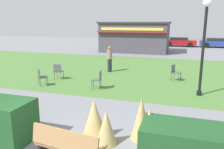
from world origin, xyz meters
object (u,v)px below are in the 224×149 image
cafe_chair_east (175,71)px  parked_car_west_slot (139,40)px  lamppost_mid (204,36)px  cafe_chair_west (41,76)px  cafe_chair_north (98,78)px  food_kiosk (135,37)px  person_strolling (110,59)px  cafe_chair_center (58,70)px  park_bench (68,147)px  tree_right_bg (205,22)px  parked_car_center_slot (180,41)px  tree_center_bg (206,21)px  parked_car_east_slot (217,42)px

cafe_chair_east → parked_car_west_slot: size_ratio=0.21×
lamppost_mid → parked_car_west_slot: (-6.86, 21.46, -1.98)m
cafe_chair_west → cafe_chair_north: same height
food_kiosk → person_strolling: bearing=-87.0°
person_strolling → food_kiosk: bearing=-34.5°
cafe_chair_west → cafe_chair_center: 1.47m
park_bench → parked_car_west_slot: (-3.73, 27.82, 0.16)m
cafe_chair_west → cafe_chair_north: 3.00m
parked_car_west_slot → tree_right_bg: bearing=27.0°
lamppost_mid → cafe_chair_west: lamppost_mid is taller
park_bench → lamppost_mid: bearing=63.8°
lamppost_mid → cafe_chair_west: 7.97m
cafe_chair_north → person_strolling: bearing=99.8°
parked_car_center_slot → tree_center_bg: size_ratio=0.57×
lamppost_mid → cafe_chair_north: lamppost_mid is taller
tree_right_bg → tree_center_bg: size_ratio=0.96×
parked_car_west_slot → parked_car_east_slot: same height
lamppost_mid → food_kiosk: lamppost_mid is taller
parked_car_west_slot → parked_car_center_slot: bearing=0.0°
food_kiosk → person_strolling: 10.79m
person_strolling → parked_car_center_slot: bearing=-50.3°
cafe_chair_east → person_strolling: size_ratio=0.53×
cafe_chair_north → parked_car_east_slot: size_ratio=0.21×
parked_car_center_slot → person_strolling: bearing=-102.7°
food_kiosk → parked_car_center_slot: size_ratio=1.74×
cafe_chair_center → parked_car_center_slot: (6.21, 20.77, 0.12)m
cafe_chair_center → parked_car_center_slot: size_ratio=0.21×
cafe_chair_north → parked_car_center_slot: (3.36, 21.86, 0.12)m
park_bench → person_strolling: bearing=102.7°
cafe_chair_west → parked_car_west_slot: bearing=88.0°
cafe_chair_center → parked_car_west_slot: 20.78m
parked_car_east_slot → tree_center_bg: (-0.95, 7.58, 2.70)m
person_strolling → parked_car_east_slot: size_ratio=0.40×
food_kiosk → cafe_chair_west: 15.17m
cafe_chair_east → person_strolling: person_strolling is taller
parked_car_west_slot → cafe_chair_center: bearing=-91.9°
parked_car_center_slot → tree_right_bg: (3.27, 4.49, 2.54)m
cafe_chair_east → food_kiosk: bearing=111.8°
lamppost_mid → cafe_chair_east: size_ratio=4.68×
cafe_chair_north → tree_right_bg: tree_right_bg is taller
parked_car_center_slot → parked_car_east_slot: bearing=-0.0°
parked_car_center_slot → tree_center_bg: 8.81m
parked_car_center_slot → tree_center_bg: bearing=64.7°
parked_car_east_slot → tree_center_bg: 8.11m
person_strolling → tree_right_bg: (7.31, 22.44, 2.32)m
person_strolling → parked_car_center_slot: size_ratio=0.40×
cafe_chair_west → tree_right_bg: 28.52m
park_bench → cafe_chair_center: bearing=122.0°
cafe_chair_east → tree_center_bg: bearing=82.6°
cafe_chair_east → tree_center_bg: 27.01m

